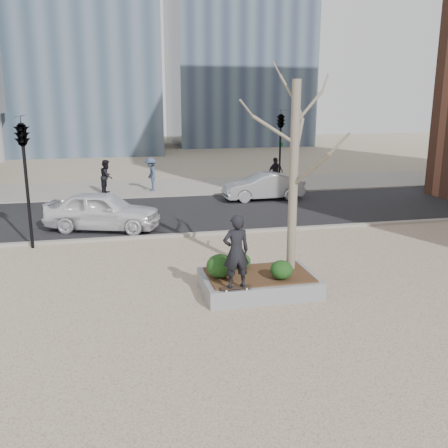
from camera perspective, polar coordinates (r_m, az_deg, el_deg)
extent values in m
plane|color=tan|center=(13.27, -0.24, -8.03)|extent=(120.00, 120.00, 0.00)
cube|color=black|center=(22.73, -5.61, 1.27)|extent=(60.00, 8.00, 0.02)
cube|color=gray|center=(29.56, -7.28, 4.16)|extent=(60.00, 6.00, 0.02)
cube|color=gray|center=(13.42, 3.97, -6.78)|extent=(3.00, 2.00, 0.45)
cube|color=#382314|center=(13.34, 3.98, -5.79)|extent=(2.70, 1.70, 0.04)
ellipsoid|color=#113512|center=(12.97, -0.45, -4.81)|extent=(0.72, 0.72, 0.61)
ellipsoid|color=#143A12|center=(13.65, 2.02, -4.27)|extent=(0.50, 0.50, 0.42)
ellipsoid|color=#133611|center=(12.94, 6.59, -5.23)|extent=(0.58, 0.58, 0.50)
imported|color=black|center=(12.01, 1.39, -3.16)|extent=(0.69, 0.48, 1.82)
imported|color=white|center=(20.07, -13.69, 1.49)|extent=(4.79, 3.13, 1.52)
imported|color=#A3A5AC|center=(25.62, 4.51, 4.29)|extent=(4.14, 1.54, 1.35)
imported|color=black|center=(28.07, -13.26, 5.31)|extent=(0.90, 1.04, 1.83)
imported|color=#3A4A69|center=(28.40, -8.32, 5.66)|extent=(0.78, 1.25, 1.86)
imported|color=black|center=(29.32, 5.90, 5.88)|extent=(1.11, 0.72, 1.75)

